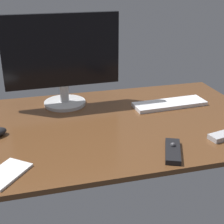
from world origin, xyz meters
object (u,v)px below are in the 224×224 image
(monitor, at_px, (62,58))
(keyboard, at_px, (170,104))
(media_remote, at_px, (173,151))
(notepad, at_px, (6,174))

(monitor, bearing_deg, keyboard, -18.48)
(keyboard, xyz_separation_m, media_remote, (-0.18, -0.44, 0.00))
(keyboard, bearing_deg, media_remote, -115.72)
(keyboard, xyz_separation_m, notepad, (-0.77, -0.42, -0.00))
(notepad, bearing_deg, media_remote, -1.13)
(monitor, relative_size, keyboard, 1.52)
(notepad, bearing_deg, monitor, 64.98)
(media_remote, relative_size, notepad, 1.08)
(media_remote, height_order, notepad, media_remote)
(monitor, distance_m, keyboard, 0.57)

